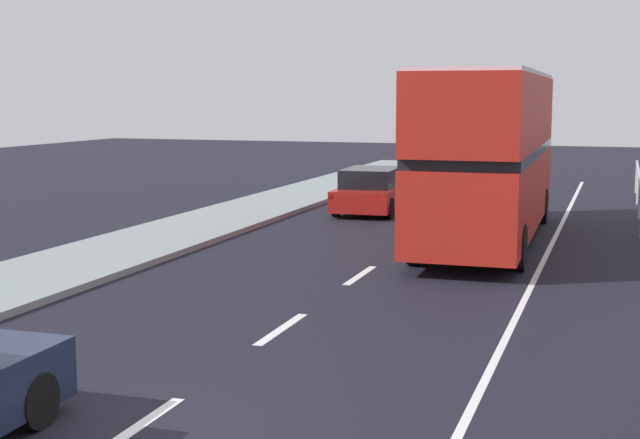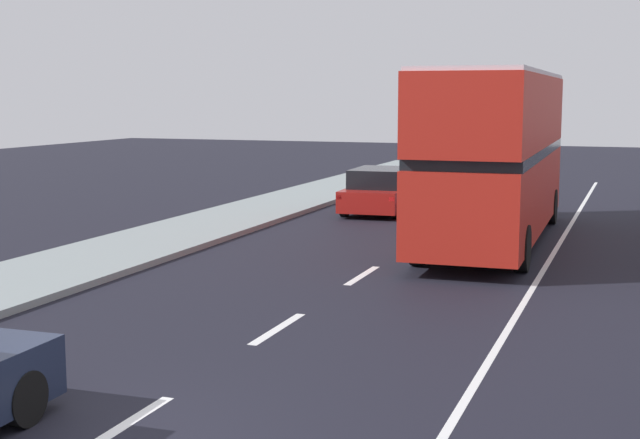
# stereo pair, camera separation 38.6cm
# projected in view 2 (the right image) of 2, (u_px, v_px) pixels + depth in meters

# --- Properties ---
(lane_paint_markings) EXTENTS (3.59, 46.00, 0.01)m
(lane_paint_markings) POSITION_uv_depth(u_px,v_px,m) (455.00, 296.00, 16.60)
(lane_paint_markings) COLOR silver
(lane_paint_markings) RESTS_ON ground
(double_decker_bus_red) EXTENTS (2.67, 10.57, 4.26)m
(double_decker_bus_red) POSITION_uv_depth(u_px,v_px,m) (496.00, 152.00, 22.34)
(double_decker_bus_red) COLOR #B32016
(double_decker_bus_red) RESTS_ON ground
(sedan_car_ahead) EXTENTS (2.01, 4.30, 1.41)m
(sedan_car_ahead) POSITION_uv_depth(u_px,v_px,m) (381.00, 191.00, 28.35)
(sedan_car_ahead) COLOR maroon
(sedan_car_ahead) RESTS_ON ground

